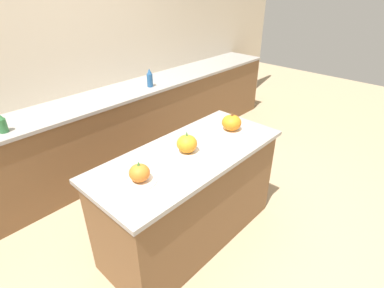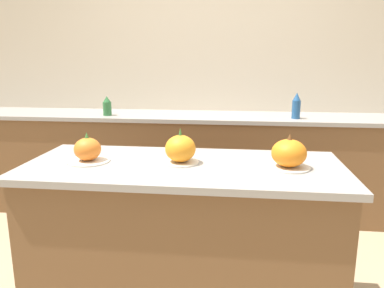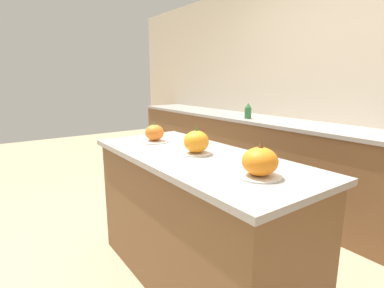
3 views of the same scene
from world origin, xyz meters
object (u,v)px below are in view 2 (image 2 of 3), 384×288
(pumpkin_cake_left, at_px, (88,151))
(pumpkin_cake_right, at_px, (289,154))
(pumpkin_cake_center, at_px, (180,150))
(bottle_tall, at_px, (296,106))
(bottle_short, at_px, (107,106))

(pumpkin_cake_left, xyz_separation_m, pumpkin_cake_right, (1.04, 0.01, 0.01))
(pumpkin_cake_center, xyz_separation_m, bottle_tall, (0.79, 1.37, 0.07))
(bottle_tall, xyz_separation_m, bottle_short, (-1.65, -0.01, -0.02))
(bottle_short, bearing_deg, bottle_tall, 0.50)
(pumpkin_cake_center, distance_m, pumpkin_cake_right, 0.55)
(pumpkin_cake_right, xyz_separation_m, bottle_short, (-1.41, 1.38, 0.04))
(pumpkin_cake_left, relative_size, pumpkin_cake_center, 1.19)
(pumpkin_cake_right, bearing_deg, pumpkin_cake_left, -179.62)
(pumpkin_cake_center, distance_m, bottle_tall, 1.58)
(bottle_tall, height_order, bottle_short, bottle_tall)
(pumpkin_cake_left, bearing_deg, pumpkin_cake_right, 0.38)
(bottle_tall, bearing_deg, pumpkin_cake_center, -119.82)
(bottle_tall, bearing_deg, pumpkin_cake_left, -132.29)
(pumpkin_cake_center, bearing_deg, bottle_tall, 60.18)
(pumpkin_cake_center, relative_size, pumpkin_cake_right, 0.88)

